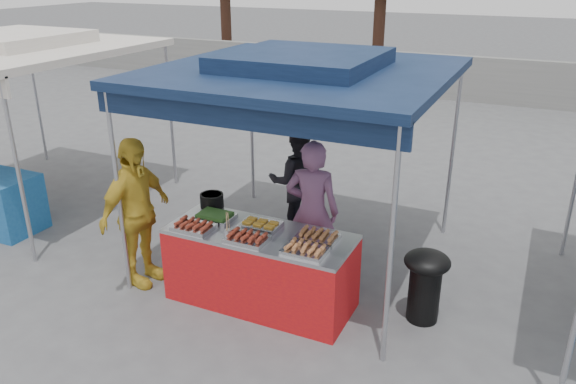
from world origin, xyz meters
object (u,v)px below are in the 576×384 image
at_px(vendor_table, 261,268).
at_px(wok_burner, 425,280).
at_px(vendor_woman, 312,212).
at_px(customer_person, 136,213).
at_px(helper_man, 297,182).
at_px(cooking_pot, 212,200).

bearing_deg(vendor_table, wok_burner, 14.21).
relative_size(vendor_woman, customer_person, 0.97).
distance_m(wok_burner, helper_man, 2.37).
height_order(vendor_table, vendor_woman, vendor_woman).
bearing_deg(cooking_pot, vendor_woman, 17.94).
height_order(wok_burner, customer_person, customer_person).
bearing_deg(vendor_woman, helper_man, -67.67).
bearing_deg(helper_man, vendor_table, 73.73).
relative_size(vendor_table, cooking_pot, 7.36).
bearing_deg(cooking_pot, vendor_table, -23.93).
xyz_separation_m(vendor_table, helper_man, (-0.32, 1.66, 0.36)).
height_order(vendor_woman, helper_man, vendor_woman).
height_order(cooking_pot, vendor_woman, vendor_woman).
xyz_separation_m(cooking_pot, helper_man, (0.50, 1.30, -0.14)).
bearing_deg(wok_burner, helper_man, 128.20).
relative_size(vendor_table, vendor_woman, 1.18).
height_order(cooking_pot, helper_man, helper_man).
bearing_deg(helper_man, customer_person, 31.40).
bearing_deg(cooking_pot, helper_man, 68.89).
xyz_separation_m(vendor_woman, helper_man, (-0.61, 0.94, -0.06)).
bearing_deg(helper_man, cooking_pot, 41.87).
bearing_deg(vendor_woman, vendor_table, 57.23).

